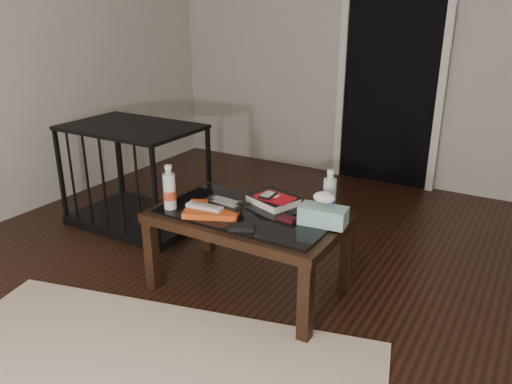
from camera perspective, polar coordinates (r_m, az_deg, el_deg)
ground at (r=2.40m, az=5.21°, el=-17.38°), size 5.00×5.00×0.00m
doorway at (r=4.38m, az=15.29°, el=14.00°), size 0.90×0.08×2.07m
coffee_table at (r=2.63m, az=-0.83°, el=-3.53°), size 1.00×0.60×0.46m
pet_crate at (r=3.63m, az=-13.46°, el=-0.03°), size 0.90×0.60×0.71m
magazines at (r=2.60m, az=-4.94°, el=-2.06°), size 0.34×0.30×0.03m
remote_silver at (r=2.58m, az=-5.90°, el=-1.66°), size 0.20×0.07×0.02m
remote_black_front at (r=2.59m, az=-3.54°, el=-1.48°), size 0.21×0.08×0.02m
remote_black_back at (r=2.64m, az=-3.47°, el=-1.04°), size 0.20×0.07×0.02m
textbook at (r=2.70m, az=1.97°, el=-0.87°), size 0.30×0.27×0.05m
dvd_mailers at (r=2.67m, az=2.08°, el=-0.52°), size 0.22×0.18×0.01m
ipod at (r=2.66m, az=1.35°, el=-0.36°), size 0.07×0.11×0.02m
flip_phone at (r=2.50m, az=3.61°, el=-3.06°), size 0.09×0.06×0.02m
wallet at (r=2.40m, az=-1.61°, el=-4.07°), size 0.14×0.11×0.02m
water_bottle_left at (r=2.65m, az=-9.87°, el=0.57°), size 0.08×0.08×0.24m
water_bottle_right at (r=2.56m, az=8.41°, el=-0.02°), size 0.07×0.07×0.24m
tissue_box at (r=2.46m, az=7.69°, el=-2.69°), size 0.24×0.15×0.09m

